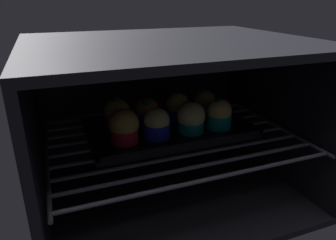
{
  "coord_description": "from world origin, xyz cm",
  "views": [
    {
      "loc": [
        -24.49,
        -39.18,
        43.87
      ],
      "look_at": [
        0.0,
        23.99,
        17.13
      ],
      "focal_mm": 33.69,
      "sensor_mm": 36.0,
      "label": 1
    }
  ],
  "objects_px": {
    "muffin_row1_col0": "(117,115)",
    "muffin_row1_col1": "(147,113)",
    "muffin_row1_col2": "(178,108)",
    "muffin_row0_col3": "(219,114)",
    "muffin_row0_col1": "(157,124)",
    "baking_tray": "(168,130)",
    "muffin_row0_col2": "(191,118)",
    "muffin_row1_col3": "(205,104)",
    "muffin_row0_col0": "(124,127)"
  },
  "relations": [
    {
      "from": "muffin_row1_col0",
      "to": "muffin_row1_col1",
      "type": "bearing_deg",
      "value": -0.31
    },
    {
      "from": "muffin_row1_col2",
      "to": "muffin_row0_col3",
      "type": "bearing_deg",
      "value": -46.19
    },
    {
      "from": "muffin_row0_col1",
      "to": "muffin_row0_col3",
      "type": "distance_m",
      "value": 0.15
    },
    {
      "from": "baking_tray",
      "to": "muffin_row0_col3",
      "type": "distance_m",
      "value": 0.12
    },
    {
      "from": "muffin_row0_col2",
      "to": "muffin_row1_col3",
      "type": "height_order",
      "value": "muffin_row0_col2"
    },
    {
      "from": "muffin_row0_col3",
      "to": "muffin_row1_col1",
      "type": "relative_size",
      "value": 1.05
    },
    {
      "from": "baking_tray",
      "to": "muffin_row1_col2",
      "type": "xyz_separation_m",
      "value": [
        0.04,
        0.03,
        0.04
      ]
    },
    {
      "from": "muffin_row0_col0",
      "to": "muffin_row1_col3",
      "type": "relative_size",
      "value": 1.06
    },
    {
      "from": "muffin_row0_col2",
      "to": "muffin_row0_col3",
      "type": "xyz_separation_m",
      "value": [
        0.07,
        -0.0,
        -0.0
      ]
    },
    {
      "from": "muffin_row0_col0",
      "to": "muffin_row1_col2",
      "type": "height_order",
      "value": "muffin_row0_col0"
    },
    {
      "from": "muffin_row0_col0",
      "to": "muffin_row0_col2",
      "type": "bearing_deg",
      "value": -0.55
    },
    {
      "from": "baking_tray",
      "to": "muffin_row1_col3",
      "type": "bearing_deg",
      "value": 18.11
    },
    {
      "from": "muffin_row0_col3",
      "to": "muffin_row1_col2",
      "type": "height_order",
      "value": "same"
    },
    {
      "from": "muffin_row0_col1",
      "to": "muffin_row1_col0",
      "type": "bearing_deg",
      "value": 133.15
    },
    {
      "from": "muffin_row1_col2",
      "to": "muffin_row0_col2",
      "type": "bearing_deg",
      "value": -89.35
    },
    {
      "from": "muffin_row0_col3",
      "to": "muffin_row1_col0",
      "type": "xyz_separation_m",
      "value": [
        -0.22,
        0.08,
        0.0
      ]
    },
    {
      "from": "muffin_row0_col3",
      "to": "muffin_row1_col1",
      "type": "height_order",
      "value": "muffin_row0_col3"
    },
    {
      "from": "muffin_row0_col1",
      "to": "muffin_row0_col2",
      "type": "relative_size",
      "value": 0.94
    },
    {
      "from": "muffin_row0_col2",
      "to": "muffin_row0_col3",
      "type": "bearing_deg",
      "value": -0.56
    },
    {
      "from": "muffin_row1_col3",
      "to": "baking_tray",
      "type": "bearing_deg",
      "value": -161.89
    },
    {
      "from": "muffin_row0_col2",
      "to": "muffin_row1_col2",
      "type": "distance_m",
      "value": 0.07
    },
    {
      "from": "muffin_row0_col1",
      "to": "muffin_row1_col3",
      "type": "relative_size",
      "value": 0.96
    },
    {
      "from": "muffin_row0_col0",
      "to": "muffin_row0_col1",
      "type": "distance_m",
      "value": 0.07
    },
    {
      "from": "muffin_row0_col0",
      "to": "muffin_row0_col1",
      "type": "relative_size",
      "value": 1.1
    },
    {
      "from": "muffin_row0_col0",
      "to": "muffin_row1_col1",
      "type": "distance_m",
      "value": 0.1
    },
    {
      "from": "muffin_row0_col1",
      "to": "baking_tray",
      "type": "bearing_deg",
      "value": 43.74
    },
    {
      "from": "muffin_row0_col1",
      "to": "muffin_row0_col3",
      "type": "relative_size",
      "value": 0.95
    },
    {
      "from": "muffin_row0_col0",
      "to": "muffin_row0_col2",
      "type": "xyz_separation_m",
      "value": [
        0.15,
        -0.0,
        -0.0
      ]
    },
    {
      "from": "baking_tray",
      "to": "muffin_row1_col2",
      "type": "bearing_deg",
      "value": 41.32
    },
    {
      "from": "baking_tray",
      "to": "muffin_row0_col0",
      "type": "distance_m",
      "value": 0.13
    },
    {
      "from": "muffin_row1_col2",
      "to": "muffin_row1_col3",
      "type": "height_order",
      "value": "muffin_row1_col2"
    },
    {
      "from": "muffin_row1_col1",
      "to": "muffin_row1_col0",
      "type": "bearing_deg",
      "value": 179.69
    },
    {
      "from": "muffin_row1_col2",
      "to": "muffin_row1_col3",
      "type": "distance_m",
      "value": 0.07
    },
    {
      "from": "muffin_row0_col2",
      "to": "muffin_row0_col3",
      "type": "height_order",
      "value": "same"
    },
    {
      "from": "muffin_row0_col3",
      "to": "muffin_row1_col0",
      "type": "relative_size",
      "value": 0.89
    },
    {
      "from": "muffin_row0_col0",
      "to": "muffin_row0_col3",
      "type": "bearing_deg",
      "value": -0.55
    },
    {
      "from": "muffin_row0_col3",
      "to": "muffin_row0_col1",
      "type": "bearing_deg",
      "value": 179.33
    },
    {
      "from": "muffin_row1_col3",
      "to": "muffin_row1_col1",
      "type": "bearing_deg",
      "value": -178.96
    },
    {
      "from": "muffin_row0_col2",
      "to": "muffin_row1_col2",
      "type": "height_order",
      "value": "same"
    },
    {
      "from": "muffin_row0_col2",
      "to": "muffin_row1_col1",
      "type": "bearing_deg",
      "value": 136.25
    },
    {
      "from": "muffin_row1_col2",
      "to": "muffin_row0_col1",
      "type": "bearing_deg",
      "value": -137.41
    },
    {
      "from": "baking_tray",
      "to": "muffin_row0_col1",
      "type": "relative_size",
      "value": 5.54
    },
    {
      "from": "muffin_row0_col1",
      "to": "muffin_row1_col2",
      "type": "bearing_deg",
      "value": 42.59
    },
    {
      "from": "baking_tray",
      "to": "muffin_row1_col3",
      "type": "relative_size",
      "value": 5.34
    },
    {
      "from": "baking_tray",
      "to": "muffin_row1_col1",
      "type": "bearing_deg",
      "value": 138.63
    },
    {
      "from": "baking_tray",
      "to": "muffin_row1_col1",
      "type": "height_order",
      "value": "muffin_row1_col1"
    },
    {
      "from": "muffin_row0_col1",
      "to": "muffin_row1_col3",
      "type": "distance_m",
      "value": 0.17
    },
    {
      "from": "muffin_row0_col0",
      "to": "baking_tray",
      "type": "bearing_deg",
      "value": 19.17
    },
    {
      "from": "muffin_row1_col1",
      "to": "muffin_row1_col3",
      "type": "height_order",
      "value": "muffin_row1_col3"
    },
    {
      "from": "muffin_row1_col2",
      "to": "muffin_row1_col0",
      "type": "bearing_deg",
      "value": 179.65
    }
  ]
}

